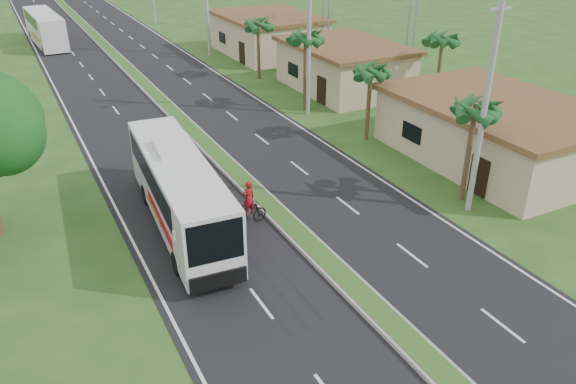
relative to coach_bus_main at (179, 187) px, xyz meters
name	(u,v)px	position (x,y,z in m)	size (l,w,h in m)	color
ground	(341,278)	(4.32, -6.83, -2.00)	(180.00, 180.00, 0.00)	#294C1B
road_asphalt	(184,124)	(4.32, 13.17, -1.99)	(14.00, 160.00, 0.02)	black
median_strip	(184,123)	(4.32, 13.17, -1.90)	(1.20, 160.00, 0.18)	gray
lane_edge_left	(81,141)	(-2.38, 13.17, -2.00)	(0.12, 160.00, 0.01)	silver
lane_edge_right	(273,109)	(11.02, 13.17, -2.00)	(0.12, 160.00, 0.01)	silver
shop_near	(495,131)	(18.32, -0.83, -0.22)	(8.60, 12.60, 3.52)	tan
shop_mid	(344,66)	(18.32, 15.17, -0.15)	(7.60, 10.60, 3.67)	tan
shop_far	(268,34)	(18.32, 29.17, -0.07)	(8.60, 11.60, 3.82)	tan
palm_verge_a	(475,109)	(13.32, -3.83, 2.74)	(2.40, 2.40, 5.45)	#473321
palm_verge_b	(371,71)	(13.72, 5.17, 2.35)	(2.40, 2.40, 5.05)	#473321
palm_verge_c	(306,38)	(13.12, 12.17, 3.12)	(2.40, 2.40, 5.85)	#473321
palm_verge_d	(258,24)	(13.62, 21.17, 2.55)	(2.40, 2.40, 5.25)	#473321
palm_behind_shop	(443,39)	(21.82, 8.17, 2.93)	(2.40, 2.40, 5.65)	#473321
utility_pole_a	(486,96)	(12.82, -4.83, 3.67)	(1.60, 0.28, 11.00)	gray
utility_pole_b	(309,24)	(12.79, 11.17, 4.25)	(3.20, 0.28, 12.00)	gray
coach_bus_main	(179,187)	(0.00, 0.00, 0.00)	(3.11, 11.40, 3.64)	silver
coach_bus_far	(45,27)	(-0.88, 43.90, -0.14)	(3.04, 11.41, 3.29)	silver
motorcyclist	(249,210)	(2.77, -1.35, -1.21)	(1.94, 0.84, 2.25)	black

